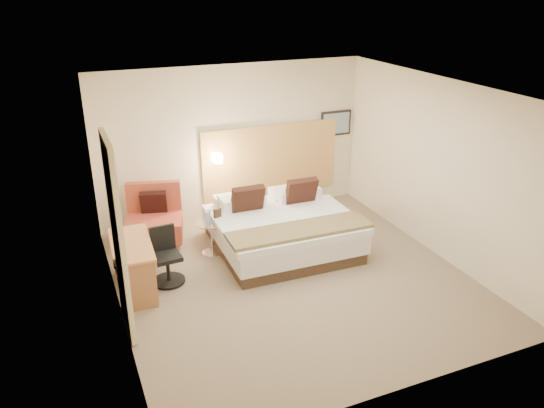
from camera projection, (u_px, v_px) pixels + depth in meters
name	position (u px, v px, depth m)	size (l,w,h in m)	color
floor	(292.00, 278.00, 7.67)	(4.80, 5.00, 0.02)	#7B6952
ceiling	(295.00, 90.00, 6.61)	(4.80, 5.00, 0.02)	silver
wall_back	(233.00, 142.00, 9.27)	(4.80, 0.02, 2.70)	beige
wall_front	(405.00, 282.00, 5.01)	(4.80, 0.02, 2.70)	beige
wall_left	(109.00, 220.00, 6.28)	(0.02, 5.00, 2.70)	beige
wall_right	(438.00, 168.00, 8.00)	(0.02, 5.00, 2.70)	beige
headboard_panel	(271.00, 160.00, 9.64)	(2.60, 0.04, 1.30)	tan
art_frame	(336.00, 123.00, 9.90)	(0.62, 0.03, 0.47)	black
art_canvas	(336.00, 123.00, 9.89)	(0.54, 0.01, 0.39)	#768DA3
lamp_arm	(216.00, 157.00, 9.15)	(0.02, 0.02, 0.12)	silver
lamp_shade	(217.00, 158.00, 9.10)	(0.15, 0.15, 0.15)	#FAE8C3
curtain	(118.00, 238.00, 6.14)	(0.06, 0.90, 2.42)	beige
bottle_a	(207.00, 218.00, 8.10)	(0.06, 0.06, 0.19)	#99B3ED
bottle_b	(209.00, 215.00, 8.18)	(0.06, 0.06, 0.19)	#8CBDD9
menu_folder	(217.00, 215.00, 8.17)	(0.12, 0.05, 0.21)	#342315
bed	(281.00, 228.00, 8.42)	(2.17, 2.09, 1.03)	#3E2C1F
lounge_chair	(154.00, 220.00, 8.63)	(1.05, 0.98, 0.93)	tan
side_table	(212.00, 236.00, 8.25)	(0.60, 0.60, 0.53)	white
desk	(134.00, 253.00, 7.18)	(0.59, 1.18, 0.72)	#C67F4D
desk_chair	(167.00, 260.00, 7.46)	(0.49, 0.49, 0.81)	black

